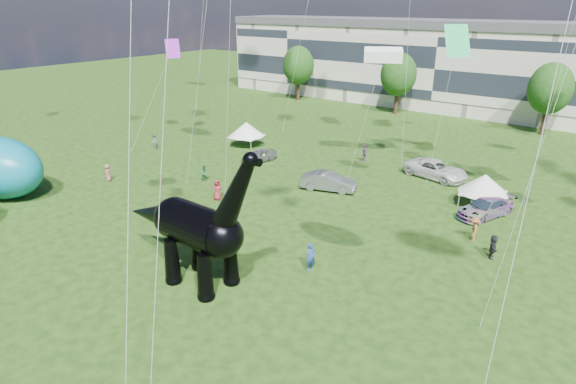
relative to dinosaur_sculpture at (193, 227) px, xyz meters
The scene contains 13 objects.
ground 4.99m from the dinosaur_sculpture, 67.42° to the right, with size 220.00×220.00×0.00m, color #16330C.
terrace_row 59.15m from the dinosaur_sculpture, 96.45° to the left, with size 78.00×11.00×12.00m, color beige.
tree_far_left 57.44m from the dinosaur_sculpture, 119.94° to the left, with size 5.20×5.20×9.44m.
tree_mid_left 50.92m from the dinosaur_sculpture, 102.07° to the left, with size 5.20×5.20×9.44m.
tree_mid_right 50.67m from the dinosaur_sculpture, 79.33° to the left, with size 5.20×5.20×9.44m.
dinosaur_sculpture is the anchor object (origin of this frame).
car_silver 23.23m from the dinosaur_sculpture, 121.01° to the left, with size 1.58×3.93×1.34m, color #B4B3B8.
car_grey 17.61m from the dinosaur_sculpture, 95.60° to the left, with size 1.71×4.90×1.61m, color gray.
car_white 26.72m from the dinosaur_sculpture, 79.84° to the left, with size 2.77×6.01×1.67m, color silver.
car_dark 23.00m from the dinosaur_sculpture, 60.95° to the left, with size 2.07×5.09×1.48m, color #595960.
gazebo_near 24.22m from the dinosaur_sculpture, 64.89° to the left, with size 4.06×4.06×2.76m.
gazebo_left 28.91m from the dinosaur_sculpture, 125.74° to the left, with size 4.63×4.63×2.82m.
visitors 11.69m from the dinosaur_sculpture, 94.01° to the left, with size 47.94×44.98×1.87m.
Camera 1 is at (18.18, -13.39, 15.66)m, focal length 30.00 mm.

